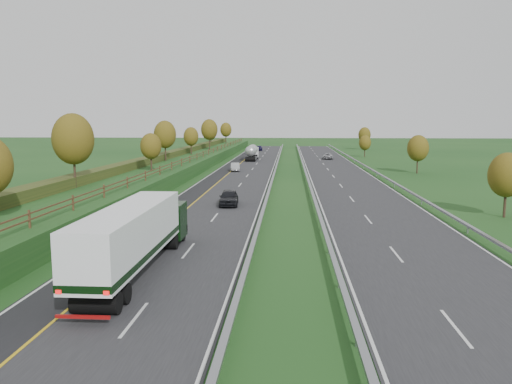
% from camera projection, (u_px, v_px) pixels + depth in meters
% --- Properties ---
extents(ground, '(400.00, 400.00, 0.00)m').
position_uv_depth(ground, '(288.00, 179.00, 77.14)').
color(ground, '#1A4217').
rests_on(ground, ground).
extents(near_carriageway, '(10.50, 200.00, 0.04)m').
position_uv_depth(near_carriageway, '(240.00, 175.00, 82.60)').
color(near_carriageway, '#242427').
rests_on(near_carriageway, ground).
extents(far_carriageway, '(10.50, 200.00, 0.04)m').
position_uv_depth(far_carriageway, '(341.00, 176.00, 81.51)').
color(far_carriageway, '#242427').
rests_on(far_carriageway, ground).
extents(hard_shoulder, '(3.00, 200.00, 0.04)m').
position_uv_depth(hard_shoulder, '(218.00, 175.00, 82.85)').
color(hard_shoulder, black).
rests_on(hard_shoulder, ground).
extents(lane_markings, '(26.75, 200.00, 0.01)m').
position_uv_depth(lane_markings, '(279.00, 175.00, 82.06)').
color(lane_markings, silver).
rests_on(lane_markings, near_carriageway).
extents(embankment_left, '(12.00, 200.00, 2.00)m').
position_uv_depth(embankment_left, '(163.00, 169.00, 83.32)').
color(embankment_left, '#1A4217').
rests_on(embankment_left, ground).
extents(hedge_left, '(2.20, 180.00, 1.10)m').
position_uv_depth(hedge_left, '(151.00, 159.00, 83.24)').
color(hedge_left, '#2B3A17').
rests_on(hedge_left, embankment_left).
extents(fence_left, '(0.12, 189.06, 1.20)m').
position_uv_depth(fence_left, '(189.00, 159.00, 82.38)').
color(fence_left, '#422B19').
rests_on(fence_left, embankment_left).
extents(median_barrier_near, '(0.32, 200.00, 0.71)m').
position_uv_depth(median_barrier_near, '(275.00, 172.00, 82.14)').
color(median_barrier_near, gray).
rests_on(median_barrier_near, ground).
extents(median_barrier_far, '(0.32, 200.00, 0.71)m').
position_uv_depth(median_barrier_far, '(306.00, 172.00, 81.81)').
color(median_barrier_far, gray).
rests_on(median_barrier_far, ground).
extents(outer_barrier_far, '(0.32, 200.00, 0.71)m').
position_uv_depth(outer_barrier_far, '(377.00, 172.00, 81.05)').
color(outer_barrier_far, gray).
rests_on(outer_barrier_far, ground).
extents(trees_left, '(6.64, 164.30, 7.66)m').
position_uv_depth(trees_left, '(159.00, 137.00, 79.22)').
color(trees_left, '#2D2116').
rests_on(trees_left, embankment_left).
extents(trees_far, '(8.45, 118.60, 7.12)m').
position_uv_depth(trees_far, '(389.00, 143.00, 108.91)').
color(trees_far, '#2D2116').
rests_on(trees_far, ground).
extents(box_lorry, '(2.58, 16.28, 4.06)m').
position_uv_depth(box_lorry, '(136.00, 235.00, 28.71)').
color(box_lorry, black).
rests_on(box_lorry, near_carriageway).
extents(road_tanker, '(2.40, 11.22, 3.46)m').
position_uv_depth(road_tanker, '(252.00, 152.00, 115.11)').
color(road_tanker, silver).
rests_on(road_tanker, near_carriageway).
extents(car_dark_near, '(2.28, 4.94, 1.64)m').
position_uv_depth(car_dark_near, '(229.00, 197.00, 52.62)').
color(car_dark_near, black).
rests_on(car_dark_near, near_carriageway).
extents(car_silver_mid, '(2.05, 4.54, 1.45)m').
position_uv_depth(car_silver_mid, '(235.00, 167.00, 89.44)').
color(car_silver_mid, '#9F9FA3').
rests_on(car_silver_mid, near_carriageway).
extents(car_small_far, '(2.25, 4.99, 1.42)m').
position_uv_depth(car_small_far, '(259.00, 148.00, 152.62)').
color(car_small_far, '#161239').
rests_on(car_small_far, near_carriageway).
extents(car_oncoming, '(2.78, 5.30, 1.42)m').
position_uv_depth(car_oncoming, '(328.00, 156.00, 117.94)').
color(car_oncoming, '#A2A2A7').
rests_on(car_oncoming, far_carriageway).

